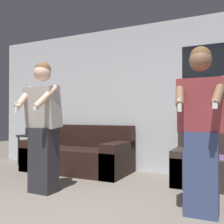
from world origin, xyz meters
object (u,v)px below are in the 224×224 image
Objects in this scene: armchair at (207,164)px; person_left at (43,126)px; couch at (78,155)px; side_table at (32,139)px; person_right at (201,129)px.

armchair is 0.53× the size of person_left.
side_table is (-1.29, 0.20, 0.23)m from couch.
side_table is 3.93m from person_right.
armchair reaches higher than side_table.
side_table is (-3.53, 0.18, 0.23)m from armchair.
person_left is at bearing -76.86° from couch.
person_left reaches higher than couch.
person_left is (-1.93, -1.38, 0.58)m from armchair.
armchair is 1.19× the size of side_table.
person_right is at bearing -29.36° from couch.
person_left is at bearing -44.19° from side_table.
armchair is at bearing 35.56° from person_left.
person_left reaches higher than person_right.
side_table is at bearing 157.33° from person_right.
armchair is 3.54m from side_table.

